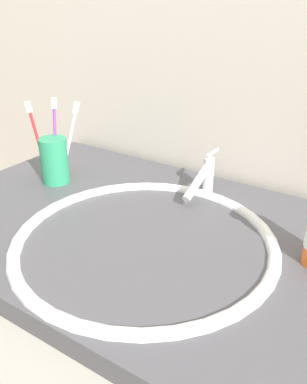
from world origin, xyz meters
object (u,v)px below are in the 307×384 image
Objects in this scene: toothbrush_cup at (55,161)px; toothbrush_red at (37,137)px; faucet at (204,177)px; toothbrush_purple at (55,134)px; toothbrush_white at (70,137)px.

toothbrush_red is (-0.03, -0.02, 0.06)m from toothbrush_cup.
faucet is 0.35m from toothbrush_cup.
toothbrush_red reaches higher than faucet.
toothbrush_purple is 1.01× the size of toothbrush_white.
toothbrush_cup is at bearing 39.87° from toothbrush_red.
toothbrush_purple is (-0.34, -0.11, 0.07)m from faucet.
toothbrush_cup is at bearing -158.37° from faucet.
toothbrush_purple is at bearing 120.12° from toothbrush_cup.
toothbrush_purple reaches higher than toothbrush_white.
faucet is 0.75× the size of toothbrush_red.
toothbrush_red reaches higher than toothbrush_purple.
toothbrush_cup is 0.07m from toothbrush_white.
toothbrush_red is (-0.01, -0.04, 0.00)m from toothbrush_purple.
toothbrush_purple is 0.05m from toothbrush_white.
toothbrush_cup is 0.57× the size of toothbrush_purple.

